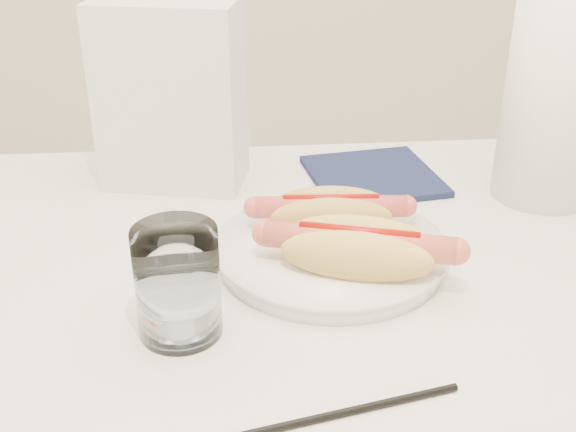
{
  "coord_description": "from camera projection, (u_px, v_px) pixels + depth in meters",
  "views": [
    {
      "loc": [
        -0.05,
        -0.65,
        1.17
      ],
      "look_at": [
        0.01,
        0.02,
        0.82
      ],
      "focal_mm": 44.74,
      "sensor_mm": 36.0,
      "label": 1
    }
  ],
  "objects": [
    {
      "name": "table",
      "position": [
        283.0,
        329.0,
        0.8
      ],
      "size": [
        1.2,
        0.8,
        0.75
      ],
      "color": "silver",
      "rests_on": "ground"
    },
    {
      "name": "plate",
      "position": [
        331.0,
        253.0,
        0.81
      ],
      "size": [
        0.31,
        0.31,
        0.02
      ],
      "primitive_type": "cylinder",
      "rotation": [
        0.0,
        0.0,
        -0.27
      ],
      "color": "white",
      "rests_on": "table"
    },
    {
      "name": "hotdog_left",
      "position": [
        330.0,
        212.0,
        0.83
      ],
      "size": [
        0.18,
        0.08,
        0.05
      ],
      "rotation": [
        0.0,
        0.0,
        -0.06
      ],
      "color": "tan",
      "rests_on": "plate"
    },
    {
      "name": "hotdog_right",
      "position": [
        358.0,
        249.0,
        0.75
      ],
      "size": [
        0.2,
        0.12,
        0.05
      ],
      "rotation": [
        0.0,
        0.0,
        -0.28
      ],
      "color": "#E8C25A",
      "rests_on": "plate"
    },
    {
      "name": "water_glass",
      "position": [
        178.0,
        283.0,
        0.67
      ],
      "size": [
        0.08,
        0.08,
        0.11
      ],
      "primitive_type": "cylinder",
      "color": "silver",
      "rests_on": "table"
    },
    {
      "name": "chopstick_near",
      "position": [
        337.0,
        414.0,
        0.59
      ],
      "size": [
        0.22,
        0.06,
        0.01
      ],
      "primitive_type": "cylinder",
      "rotation": [
        0.0,
        1.57,
        0.22
      ],
      "color": "black",
      "rests_on": "table"
    },
    {
      "name": "napkin_box",
      "position": [
        171.0,
        95.0,
        0.95
      ],
      "size": [
        0.21,
        0.14,
        0.25
      ],
      "primitive_type": "cube",
      "rotation": [
        0.0,
        0.0,
        -0.22
      ],
      "color": "silver",
      "rests_on": "table"
    },
    {
      "name": "navy_napkin",
      "position": [
        373.0,
        176.0,
        1.01
      ],
      "size": [
        0.19,
        0.19,
        0.01
      ],
      "primitive_type": "cube",
      "rotation": [
        0.0,
        0.0,
        0.15
      ],
      "color": "#131B3C",
      "rests_on": "table"
    },
    {
      "name": "paper_towel_roll",
      "position": [
        557.0,
        91.0,
        0.9
      ],
      "size": [
        0.14,
        0.14,
        0.29
      ],
      "primitive_type": "cylinder",
      "rotation": [
        0.0,
        0.0,
        -0.12
      ],
      "color": "white",
      "rests_on": "table"
    }
  ]
}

